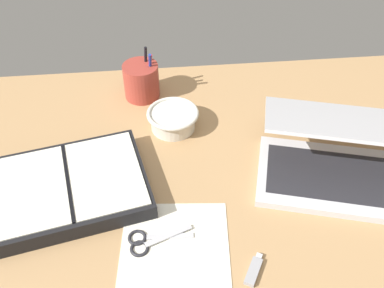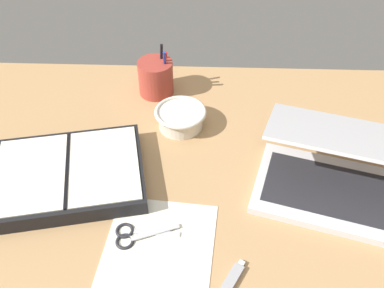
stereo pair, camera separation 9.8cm
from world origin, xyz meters
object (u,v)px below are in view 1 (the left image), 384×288
(laptop, at_px, (335,158))
(pen_cup, at_px, (142,81))
(planner, at_px, (70,187))
(scissors, at_px, (146,241))
(bowl, at_px, (173,119))

(laptop, relative_size, pen_cup, 2.78)
(planner, distance_m, scissors, 0.22)
(bowl, bearing_deg, laptop, -29.39)
(bowl, height_order, pen_cup, pen_cup)
(laptop, xyz_separation_m, pen_cup, (-0.44, 0.35, 0.00))
(laptop, height_order, bowl, laptop)
(laptop, bearing_deg, planner, -163.87)
(pen_cup, bearing_deg, scissors, -90.19)
(laptop, height_order, pen_cup, laptop)
(planner, bearing_deg, bowl, 27.69)
(bowl, xyz_separation_m, planner, (-0.25, -0.20, -0.01))
(bowl, bearing_deg, planner, -140.20)
(laptop, xyz_separation_m, bowl, (-0.36, 0.20, -0.02))
(bowl, relative_size, scissors, 1.00)
(pen_cup, xyz_separation_m, scissors, (-0.00, -0.50, -0.05))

